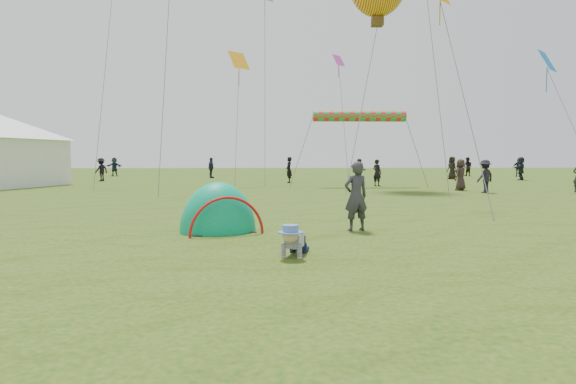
{
  "coord_description": "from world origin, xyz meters",
  "views": [
    {
      "loc": [
        -0.76,
        -9.7,
        1.82
      ],
      "look_at": [
        -0.29,
        1.96,
        1.0
      ],
      "focal_mm": 32.0,
      "sensor_mm": 36.0,
      "label": 1
    }
  ],
  "objects": [
    {
      "name": "crowd_person_4",
      "position": [
        13.85,
        30.37,
        0.9
      ],
      "size": [
        0.89,
        1.04,
        1.8
      ],
      "primitive_type": "imported",
      "rotation": [
        0.0,
        0.0,
        5.15
      ],
      "color": "black",
      "rests_on": "ground"
    },
    {
      "name": "crowd_person_7",
      "position": [
        17.42,
        36.2,
        0.86
      ],
      "size": [
        0.94,
        1.04,
        1.73
      ],
      "primitive_type": "imported",
      "rotation": [
        0.0,
        0.0,
        5.14
      ],
      "color": "black",
      "rests_on": "ground"
    },
    {
      "name": "crawling_toddler",
      "position": [
        -0.29,
        -0.54,
        0.31
      ],
      "size": [
        0.78,
        0.94,
        0.62
      ],
      "primitive_type": null,
      "rotation": [
        0.0,
        0.0,
        -0.29
      ],
      "color": "black",
      "rests_on": "ground"
    },
    {
      "name": "crowd_person_9",
      "position": [
        10.04,
        15.32,
        0.82
      ],
      "size": [
        1.22,
        1.06,
        1.64
      ],
      "primitive_type": "imported",
      "rotation": [
        0.0,
        0.0,
        3.67
      ],
      "color": "black",
      "rests_on": "ground"
    },
    {
      "name": "crowd_person_3",
      "position": [
        -12.95,
        28.37,
        0.84
      ],
      "size": [
        1.11,
        1.25,
        1.68
      ],
      "primitive_type": "imported",
      "rotation": [
        0.0,
        0.0,
        4.15
      ],
      "color": "black",
      "rests_on": "ground"
    },
    {
      "name": "crowd_person_10",
      "position": [
        9.5,
        17.14,
        0.83
      ],
      "size": [
        0.96,
        0.94,
        1.67
      ],
      "primitive_type": "imported",
      "rotation": [
        0.0,
        0.0,
        3.89
      ],
      "color": "#2E211F",
      "rests_on": "ground"
    },
    {
      "name": "popup_tent",
      "position": [
        -1.95,
        2.63,
        0.0
      ],
      "size": [
        2.3,
        2.13,
        2.4
      ],
      "primitive_type": "ellipsoid",
      "rotation": [
        0.0,
        0.0,
        0.4
      ],
      "color": "#007D7B",
      "rests_on": "ground"
    },
    {
      "name": "crowd_person_8",
      "position": [
        21.33,
        34.61,
        0.8
      ],
      "size": [
        1.02,
        0.65,
        1.61
      ],
      "primitive_type": "imported",
      "rotation": [
        0.0,
        0.0,
        2.85
      ],
      "color": "black",
      "rests_on": "ground"
    },
    {
      "name": "ground",
      "position": [
        0.0,
        0.0,
        0.0
      ],
      "size": [
        140.0,
        140.0,
        0.0
      ],
      "primitive_type": "plane",
      "color": "#1A430D"
    },
    {
      "name": "diamond_kite_4",
      "position": [
        13.74,
        16.69,
        6.75
      ],
      "size": [
        1.37,
        1.37,
        1.12
      ],
      "primitive_type": "plane",
      "rotation": [
        1.05,
        0.0,
        0.79
      ],
      "color": "#0F62B7"
    },
    {
      "name": "crowd_person_1",
      "position": [
        5.56,
        25.17,
        0.82
      ],
      "size": [
        0.85,
        0.68,
        1.65
      ],
      "primitive_type": "imported",
      "rotation": [
        0.0,
        0.0,
        6.21
      ],
      "color": "#382D27",
      "rests_on": "ground"
    },
    {
      "name": "crowd_person_11",
      "position": [
        18.55,
        28.66,
        0.88
      ],
      "size": [
        1.52,
        1.54,
        1.77
      ],
      "primitive_type": "imported",
      "rotation": [
        0.0,
        0.0,
        3.94
      ],
      "color": "#1C222E",
      "rests_on": "ground"
    },
    {
      "name": "diamond_kite_2",
      "position": [
        -2.52,
        22.77,
        7.77
      ],
      "size": [
        1.37,
        1.37,
        1.12
      ],
      "primitive_type": "plane",
      "rotation": [
        1.05,
        0.0,
        0.79
      ],
      "color": "orange"
    },
    {
      "name": "rainbow_tube_kite",
      "position": [
        4.73,
        20.95,
        4.2
      ],
      "size": [
        5.55,
        0.64,
        0.64
      ],
      "primitive_type": "cylinder",
      "rotation": [
        0.0,
        1.57,
        0.0
      ],
      "color": "red"
    },
    {
      "name": "crowd_person_2",
      "position": [
        -5.48,
        33.35,
        0.85
      ],
      "size": [
        0.67,
        1.08,
        1.71
      ],
      "primitive_type": "imported",
      "rotation": [
        0.0,
        0.0,
        1.29
      ],
      "color": "#1E2838",
      "rests_on": "ground"
    },
    {
      "name": "crowd_person_6",
      "position": [
        5.91,
        21.29,
        0.81
      ],
      "size": [
        0.68,
        0.7,
        1.62
      ],
      "primitive_type": "imported",
      "rotation": [
        0.0,
        0.0,
        2.28
      ],
      "color": "black",
      "rests_on": "ground"
    },
    {
      "name": "crowd_person_5",
      "position": [
        -14.77,
        37.77,
        0.86
      ],
      "size": [
        1.65,
        0.78,
        1.71
      ],
      "primitive_type": "imported",
      "rotation": [
        0.0,
        0.0,
        6.1
      ],
      "color": "#1C2932",
      "rests_on": "ground"
    },
    {
      "name": "diamond_kite_5",
      "position": [
        4.16,
        25.99,
        8.4
      ],
      "size": [
        0.98,
        0.98,
        0.8
      ],
      "primitive_type": "plane",
      "rotation": [
        1.05,
        0.0,
        0.79
      ],
      "color": "#CB36A8"
    },
    {
      "name": "standing_adult",
      "position": [
        1.39,
        2.62,
        0.84
      ],
      "size": [
        0.71,
        0.57,
        1.69
      ],
      "primitive_type": "imported",
      "rotation": [
        0.0,
        0.0,
        3.45
      ],
      "color": "#2F2E37",
      "rests_on": "ground"
    },
    {
      "name": "crowd_person_12",
      "position": [
        0.69,
        25.27,
        0.88
      ],
      "size": [
        0.43,
        0.65,
        1.77
      ],
      "primitive_type": "imported",
      "rotation": [
        0.0,
        0.0,
        4.7
      ],
      "color": "black",
      "rests_on": "ground"
    }
  ]
}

